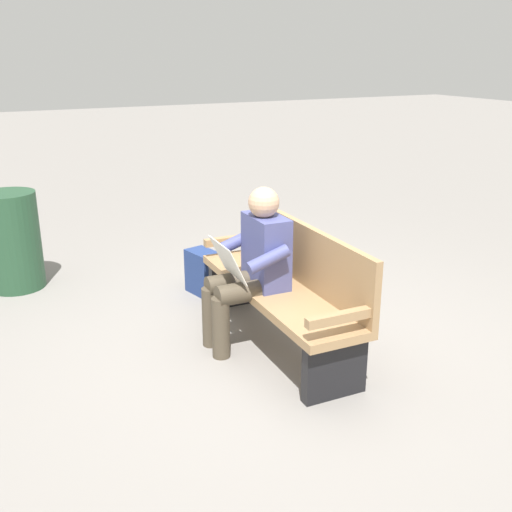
% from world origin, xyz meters
% --- Properties ---
extents(ground_plane, '(40.00, 40.00, 0.00)m').
position_xyz_m(ground_plane, '(0.00, 0.00, 0.00)').
color(ground_plane, gray).
extents(bench_near, '(1.82, 0.54, 0.90)m').
position_xyz_m(bench_near, '(-0.00, -0.07, 0.46)').
color(bench_near, '#9E7A51').
rests_on(bench_near, ground).
extents(person_seated, '(0.58, 0.58, 1.18)m').
position_xyz_m(person_seated, '(0.09, 0.16, 0.63)').
color(person_seated, '#474C84').
rests_on(person_seated, ground).
extents(backpack, '(0.35, 0.29, 0.39)m').
position_xyz_m(backpack, '(1.17, 0.10, 0.19)').
color(backpack, navy).
rests_on(backpack, ground).
extents(trash_bin, '(0.50, 0.50, 0.89)m').
position_xyz_m(trash_bin, '(2.08, 1.59, 0.45)').
color(trash_bin, '#23472D').
rests_on(trash_bin, ground).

